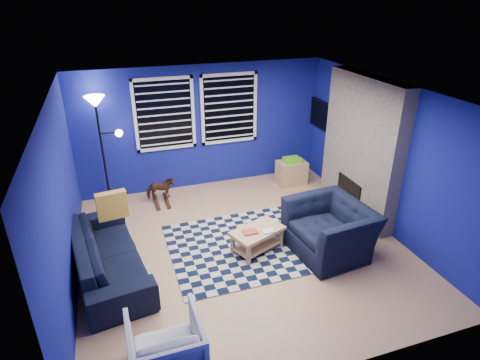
{
  "coord_description": "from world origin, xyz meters",
  "views": [
    {
      "loc": [
        -1.76,
        -5.08,
        3.76
      ],
      "look_at": [
        0.05,
        0.3,
        1.06
      ],
      "focal_mm": 30.0,
      "sensor_mm": 36.0,
      "label": 1
    }
  ],
  "objects_px": {
    "sofa": "(108,254)",
    "armchair_big": "(330,229)",
    "armchair_bent": "(166,347)",
    "tv": "(323,116)",
    "cabinet": "(291,172)",
    "coffee_table": "(257,235)",
    "floor_lamp": "(99,117)",
    "rocking_horse": "(161,189)"
  },
  "relations": [
    {
      "from": "tv",
      "to": "floor_lamp",
      "type": "distance_m",
      "value": 4.41
    },
    {
      "from": "coffee_table",
      "to": "sofa",
      "type": "bearing_deg",
      "value": 175.66
    },
    {
      "from": "tv",
      "to": "sofa",
      "type": "bearing_deg",
      "value": -156.16
    },
    {
      "from": "armchair_big",
      "to": "coffee_table",
      "type": "xyz_separation_m",
      "value": [
        -1.06,
        0.36,
        -0.12
      ]
    },
    {
      "from": "rocking_horse",
      "to": "cabinet",
      "type": "relative_size",
      "value": 0.89
    },
    {
      "from": "tv",
      "to": "sofa",
      "type": "distance_m",
      "value": 5.04
    },
    {
      "from": "coffee_table",
      "to": "cabinet",
      "type": "distance_m",
      "value": 2.6
    },
    {
      "from": "armchair_big",
      "to": "armchair_bent",
      "type": "relative_size",
      "value": 1.58
    },
    {
      "from": "rocking_horse",
      "to": "armchair_bent",
      "type": "bearing_deg",
      "value": 174.16
    },
    {
      "from": "coffee_table",
      "to": "cabinet",
      "type": "height_order",
      "value": "cabinet"
    },
    {
      "from": "armchair_big",
      "to": "rocking_horse",
      "type": "distance_m",
      "value": 3.33
    },
    {
      "from": "armchair_big",
      "to": "rocking_horse",
      "type": "xyz_separation_m",
      "value": [
        -2.26,
        2.44,
        -0.11
      ]
    },
    {
      "from": "armchair_bent",
      "to": "coffee_table",
      "type": "bearing_deg",
      "value": -134.15
    },
    {
      "from": "tv",
      "to": "armchair_big",
      "type": "relative_size",
      "value": 0.81
    },
    {
      "from": "armchair_bent",
      "to": "coffee_table",
      "type": "distance_m",
      "value": 2.47
    },
    {
      "from": "floor_lamp",
      "to": "cabinet",
      "type": "bearing_deg",
      "value": -5.12
    },
    {
      "from": "rocking_horse",
      "to": "coffee_table",
      "type": "xyz_separation_m",
      "value": [
        1.2,
        -2.08,
        -0.01
      ]
    },
    {
      "from": "coffee_table",
      "to": "floor_lamp",
      "type": "xyz_separation_m",
      "value": [
        -2.12,
        2.4,
        1.44
      ]
    },
    {
      "from": "tv",
      "to": "rocking_horse",
      "type": "xyz_separation_m",
      "value": [
        -3.46,
        -0.08,
        -1.1
      ]
    },
    {
      "from": "sofa",
      "to": "armchair_big",
      "type": "relative_size",
      "value": 1.81
    },
    {
      "from": "armchair_bent",
      "to": "cabinet",
      "type": "bearing_deg",
      "value": -130.72
    },
    {
      "from": "armchair_bent",
      "to": "floor_lamp",
      "type": "bearing_deg",
      "value": -84.76
    },
    {
      "from": "rocking_horse",
      "to": "sofa",
      "type": "bearing_deg",
      "value": 153.18
    },
    {
      "from": "armchair_bent",
      "to": "armchair_big",
      "type": "bearing_deg",
      "value": -153.16
    },
    {
      "from": "tv",
      "to": "cabinet",
      "type": "height_order",
      "value": "tv"
    },
    {
      "from": "tv",
      "to": "rocking_horse",
      "type": "relative_size",
      "value": 1.88
    },
    {
      "from": "armchair_big",
      "to": "tv",
      "type": "bearing_deg",
      "value": 148.33
    },
    {
      "from": "tv",
      "to": "sofa",
      "type": "xyz_separation_m",
      "value": [
        -4.5,
        -1.99,
        -1.07
      ]
    },
    {
      "from": "armchair_big",
      "to": "cabinet",
      "type": "xyz_separation_m",
      "value": [
        0.5,
        2.43,
        -0.14
      ]
    },
    {
      "from": "coffee_table",
      "to": "cabinet",
      "type": "relative_size",
      "value": 1.56
    },
    {
      "from": "cabinet",
      "to": "floor_lamp",
      "type": "relative_size",
      "value": 0.29
    },
    {
      "from": "armchair_bent",
      "to": "cabinet",
      "type": "distance_m",
      "value": 5.06
    },
    {
      "from": "sofa",
      "to": "rocking_horse",
      "type": "xyz_separation_m",
      "value": [
        1.04,
        1.91,
        -0.03
      ]
    },
    {
      "from": "sofa",
      "to": "rocking_horse",
      "type": "relative_size",
      "value": 4.19
    },
    {
      "from": "coffee_table",
      "to": "armchair_big",
      "type": "bearing_deg",
      "value": -18.59
    },
    {
      "from": "sofa",
      "to": "cabinet",
      "type": "height_order",
      "value": "sofa"
    },
    {
      "from": "sofa",
      "to": "armchair_big",
      "type": "height_order",
      "value": "armchair_big"
    },
    {
      "from": "cabinet",
      "to": "floor_lamp",
      "type": "distance_m",
      "value": 3.98
    },
    {
      "from": "rocking_horse",
      "to": "cabinet",
      "type": "height_order",
      "value": "cabinet"
    },
    {
      "from": "armchair_bent",
      "to": "cabinet",
      "type": "xyz_separation_m",
      "value": [
        3.27,
        3.86,
        -0.09
      ]
    },
    {
      "from": "rocking_horse",
      "to": "floor_lamp",
      "type": "bearing_deg",
      "value": 72.39
    },
    {
      "from": "armchair_big",
      "to": "coffee_table",
      "type": "relative_size",
      "value": 1.32
    }
  ]
}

